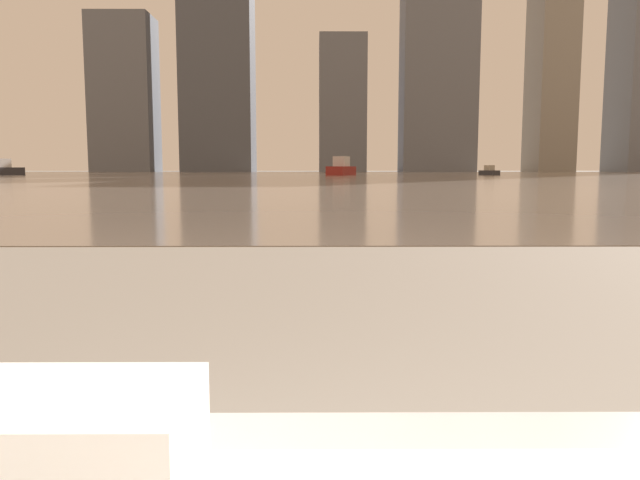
{
  "coord_description": "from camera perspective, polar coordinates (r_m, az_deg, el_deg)",
  "views": [
    {
      "loc": [
        -0.04,
        0.2,
        0.87
      ],
      "look_at": [
        -0.02,
        2.43,
        0.61
      ],
      "focal_mm": 35.0,
      "sensor_mm": 36.0,
      "label": 1
    }
  ],
  "objects": [
    {
      "name": "harbor_boat_2",
      "position": [
        76.89,
        -27.16,
        5.77
      ],
      "size": [
        3.66,
        5.04,
        1.81
      ],
      "color": "#2D2D33",
      "rests_on": "harbor_water"
    },
    {
      "name": "harbor_boat_1",
      "position": [
        72.32,
        15.21,
        6.06
      ],
      "size": [
        1.74,
        3.07,
        1.09
      ],
      "color": "#2D2D33",
      "rests_on": "harbor_water"
    },
    {
      "name": "skyline_tower_0",
      "position": [
        123.74,
        -17.45,
        12.56
      ],
      "size": [
        11.08,
        9.39,
        28.41
      ],
      "color": "slate",
      "rests_on": "ground_plane"
    },
    {
      "name": "skyline_tower_1",
      "position": [
        120.69,
        -9.32,
        15.69
      ],
      "size": [
        12.87,
        10.62,
        39.95
      ],
      "color": "#4C515B",
      "rests_on": "ground_plane"
    },
    {
      "name": "skyline_tower_2",
      "position": [
        118.45,
        2.03,
        12.18
      ],
      "size": [
        8.49,
        10.85,
        24.51
      ],
      "color": "slate",
      "rests_on": "ground_plane"
    },
    {
      "name": "skyline_tower_3",
      "position": [
        122.43,
        10.81,
        18.09
      ],
      "size": [
        13.45,
        8.21,
        50.7
      ],
      "color": "slate",
      "rests_on": "ground_plane"
    },
    {
      "name": "harbor_water",
      "position": [
        61.81,
        -0.35,
        5.87
      ],
      "size": [
        180.0,
        110.0,
        0.01
      ],
      "color": "gray",
      "rests_on": "ground_plane"
    },
    {
      "name": "skyline_tower_4",
      "position": [
        129.21,
        20.63,
        19.79
      ],
      "size": [
        6.83,
        9.94,
        62.22
      ],
      "color": "gray",
      "rests_on": "ground_plane"
    },
    {
      "name": "towel_stack",
      "position": [
        0.7,
        -22.6,
        -17.41
      ],
      "size": [
        0.26,
        0.19,
        0.12
      ],
      "color": "white",
      "rests_on": "bathtub"
    },
    {
      "name": "harbor_boat_0",
      "position": [
        68.36,
        1.97,
        6.55
      ],
      "size": [
        3.53,
        5.75,
        2.04
      ],
      "color": "maroon",
      "rests_on": "harbor_water"
    }
  ]
}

